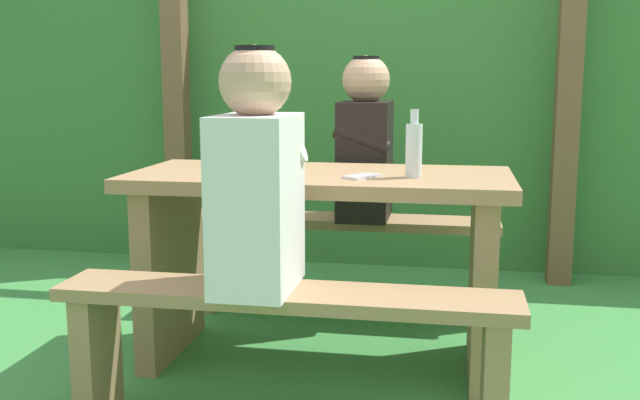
{
  "coord_description": "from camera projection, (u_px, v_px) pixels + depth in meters",
  "views": [
    {
      "loc": [
        0.48,
        -2.65,
        1.09
      ],
      "look_at": [
        0.0,
        0.0,
        0.63
      ],
      "focal_mm": 41.27,
      "sensor_mm": 36.0,
      "label": 1
    }
  ],
  "objects": [
    {
      "name": "picnic_table",
      "position": [
        320.0,
        235.0,
        2.76
      ],
      "size": [
        1.4,
        0.64,
        0.73
      ],
      "color": "#9E7A51",
      "rests_on": "ground_plane"
    },
    {
      "name": "cell_phone",
      "position": [
        363.0,
        176.0,
        2.58
      ],
      "size": [
        0.14,
        0.16,
        0.01
      ],
      "primitive_type": "cube",
      "rotation": [
        0.0,
        0.0,
        -0.6
      ],
      "color": "silver",
      "rests_on": "picnic_table"
    },
    {
      "name": "bottle_right",
      "position": [
        296.0,
        146.0,
        2.82
      ],
      "size": [
        0.06,
        0.06,
        0.21
      ],
      "color": "silver",
      "rests_on": "picnic_table"
    },
    {
      "name": "ground_plane",
      "position": [
        320.0,
        361.0,
        2.84
      ],
      "size": [
        12.0,
        12.0,
        0.0
      ],
      "primitive_type": "plane",
      "color": "#3E8B42"
    },
    {
      "name": "bottle_left",
      "position": [
        414.0,
        149.0,
        2.57
      ],
      "size": [
        0.06,
        0.06,
        0.24
      ],
      "color": "silver",
      "rests_on": "picnic_table"
    },
    {
      "name": "person_black_coat",
      "position": [
        365.0,
        144.0,
        3.26
      ],
      "size": [
        0.25,
        0.35,
        0.72
      ],
      "color": "black",
      "rests_on": "bench_far"
    },
    {
      "name": "drinking_glass",
      "position": [
        244.0,
        162.0,
        2.67
      ],
      "size": [
        0.07,
        0.07,
        0.08
      ],
      "primitive_type": "cylinder",
      "color": "silver",
      "rests_on": "picnic_table"
    },
    {
      "name": "hedge_backdrop",
      "position": [
        375.0,
        111.0,
        4.55
      ],
      "size": [
        6.4,
        0.85,
        1.75
      ],
      "primitive_type": "cube",
      "color": "#397835",
      "rests_on": "ground_plane"
    },
    {
      "name": "pergola_post_right",
      "position": [
        568.0,
        90.0,
        3.75
      ],
      "size": [
        0.12,
        0.12,
        2.03
      ],
      "primitive_type": "cube",
      "color": "brown",
      "rests_on": "ground_plane"
    },
    {
      "name": "pergola_post_left",
      "position": [
        176.0,
        89.0,
        4.12
      ],
      "size": [
        0.12,
        0.12,
        2.03
      ],
      "primitive_type": "cube",
      "color": "brown",
      "rests_on": "ground_plane"
    },
    {
      "name": "bench_far",
      "position": [
        343.0,
        245.0,
        3.35
      ],
      "size": [
        1.4,
        0.24,
        0.46
      ],
      "color": "#9E7A51",
      "rests_on": "ground_plane"
    },
    {
      "name": "bench_near",
      "position": [
        286.0,
        331.0,
        2.22
      ],
      "size": [
        1.4,
        0.24,
        0.46
      ],
      "color": "#9E7A51",
      "rests_on": "ground_plane"
    },
    {
      "name": "person_white_shirt",
      "position": [
        257.0,
        179.0,
        2.16
      ],
      "size": [
        0.25,
        0.35,
        0.72
      ],
      "color": "white",
      "rests_on": "bench_near"
    }
  ]
}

